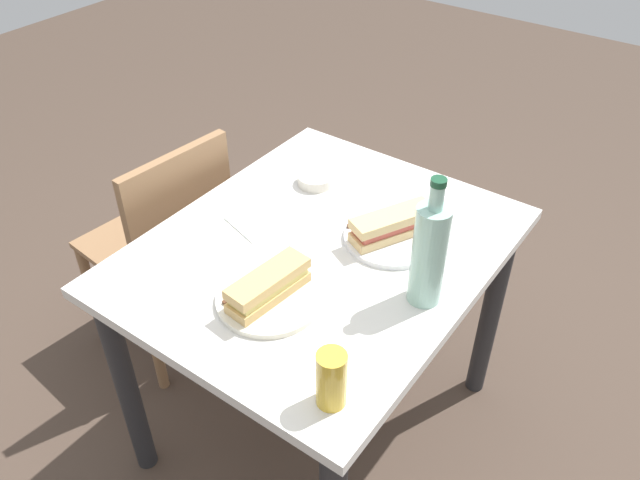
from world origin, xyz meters
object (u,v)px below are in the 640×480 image
(plate_far, at_px, (269,299))
(beer_glass, at_px, (331,379))
(chair_far, at_px, (168,241))
(baguette_sandwich_far, at_px, (268,285))
(dining_table, at_px, (320,282))
(baguette_sandwich_near, at_px, (392,225))
(knife_far, at_px, (249,287))
(water_bottle, at_px, (429,253))
(olive_bowl, at_px, (315,179))
(plate_near, at_px, (391,237))
(knife_near, at_px, (376,223))

(plate_far, bearing_deg, beer_glass, -118.08)
(chair_far, height_order, baguette_sandwich_far, chair_far)
(dining_table, distance_m, baguette_sandwich_near, 0.26)
(knife_far, xyz_separation_m, water_bottle, (0.22, -0.34, 0.12))
(dining_table, bearing_deg, water_bottle, -92.87)
(plate_far, height_order, olive_bowl, olive_bowl)
(chair_far, relative_size, plate_near, 3.39)
(plate_far, bearing_deg, knife_far, 95.04)
(chair_far, bearing_deg, baguette_sandwich_far, -109.87)
(plate_near, relative_size, olive_bowl, 2.36)
(baguette_sandwich_near, bearing_deg, water_bottle, -130.05)
(dining_table, xyz_separation_m, knife_far, (-0.24, 0.03, 0.14))
(dining_table, distance_m, chair_far, 0.62)
(water_bottle, height_order, olive_bowl, water_bottle)
(knife_near, bearing_deg, dining_table, 152.41)
(chair_far, height_order, olive_bowl, chair_far)
(water_bottle, bearing_deg, plate_far, 127.55)
(dining_table, relative_size, plate_near, 3.96)
(beer_glass, bearing_deg, plate_near, 18.22)
(knife_far, bearing_deg, olive_bowl, 17.65)
(baguette_sandwich_far, height_order, water_bottle, water_bottle)
(chair_far, distance_m, plate_near, 0.80)
(plate_near, relative_size, baguette_sandwich_near, 1.07)
(plate_near, relative_size, baguette_sandwich_far, 1.14)
(baguette_sandwich_near, distance_m, baguette_sandwich_far, 0.38)
(plate_near, bearing_deg, plate_far, 163.11)
(dining_table, distance_m, plate_near, 0.23)
(baguette_sandwich_far, xyz_separation_m, water_bottle, (0.22, -0.29, 0.09))
(water_bottle, bearing_deg, knife_near, 54.92)
(knife_far, relative_size, beer_glass, 1.36)
(water_bottle, bearing_deg, beer_glass, 179.29)
(baguette_sandwich_near, distance_m, beer_glass, 0.54)
(plate_near, height_order, olive_bowl, olive_bowl)
(plate_near, bearing_deg, knife_near, 74.01)
(knife_near, height_order, water_bottle, water_bottle)
(water_bottle, bearing_deg, baguette_sandwich_near, 49.95)
(knife_far, xyz_separation_m, beer_glass, (-0.14, -0.34, 0.05))
(baguette_sandwich_near, height_order, plate_far, baguette_sandwich_near)
(knife_near, relative_size, beer_glass, 1.05)
(plate_near, bearing_deg, knife_far, 155.60)
(dining_table, distance_m, baguette_sandwich_far, 0.29)
(knife_near, relative_size, olive_bowl, 1.32)
(beer_glass, bearing_deg, dining_table, 38.40)
(plate_near, relative_size, beer_glass, 1.89)
(plate_far, relative_size, beer_glass, 1.89)
(chair_far, height_order, beer_glass, beer_glass)
(dining_table, height_order, chair_far, chair_far)
(knife_far, relative_size, olive_bowl, 1.71)
(knife_near, bearing_deg, knife_far, 164.13)
(dining_table, bearing_deg, chair_far, 90.77)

